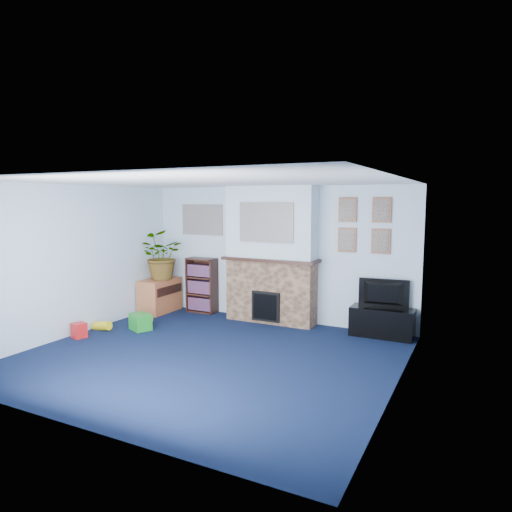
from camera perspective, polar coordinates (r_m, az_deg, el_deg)
The scene contains 26 objects.
floor at distance 6.51m, azimuth -5.89°, elevation -12.37°, with size 5.00×4.50×0.01m, color #0E1835.
ceiling at distance 6.15m, azimuth -6.17°, elevation 9.25°, with size 5.00×4.50×0.01m, color white.
wall_back at distance 8.18m, azimuth 2.50°, elevation 0.29°, with size 5.00×0.04×2.40m, color silver.
wall_front at distance 4.52m, azimuth -21.67°, elevation -5.68°, with size 5.00×0.04×2.40m, color silver.
wall_left at distance 7.84m, azimuth -21.61°, elevation -0.49°, with size 0.04×4.50×2.40m, color silver.
wall_right at distance 5.32m, azimuth 17.36°, elevation -3.66°, with size 0.04×4.50×2.40m, color silver.
chimney_breast at distance 8.00m, azimuth 1.90°, elevation 0.02°, with size 1.72×0.50×2.40m.
collage_main at distance 7.76m, azimuth 1.26°, elevation 4.23°, with size 1.00×0.03×0.68m, color gray.
collage_left at distance 8.87m, azimuth -6.73°, elevation 4.53°, with size 0.90×0.03×0.58m, color gray.
portrait_tl at distance 7.67m, azimuth 11.41°, elevation 5.71°, with size 0.30×0.03×0.40m, color brown.
portrait_tr at distance 7.54m, azimuth 15.46°, elevation 5.57°, with size 0.30×0.03×0.40m, color brown.
portrait_bl at distance 7.69m, azimuth 11.32°, elevation 1.98°, with size 0.30×0.03×0.40m, color brown.
portrait_br at distance 7.57m, azimuth 15.34°, elevation 1.79°, with size 0.30×0.03×0.40m, color brown.
tv_stand at distance 7.57m, azimuth 15.47°, elevation -8.02°, with size 0.98×0.41×0.46m, color black.
television at distance 7.49m, azimuth 15.62°, elevation -4.56°, with size 0.78×0.10×0.45m, color black.
bookshelf at distance 8.87m, azimuth -6.76°, elevation -3.79°, with size 0.58×0.28×1.05m.
sideboard at distance 9.05m, azimuth -11.96°, elevation -4.65°, with size 0.46×0.82×0.64m, color #BC673C.
potted_plant at distance 8.87m, azimuth -12.03°, elevation 0.02°, with size 0.83×0.72×0.92m, color #26661E.
mantel_clock at distance 7.99m, azimuth 1.17°, elevation 0.28°, with size 0.09×0.05×0.12m, color gold.
mantel_candle at distance 7.82m, azimuth 3.98°, elevation 0.19°, with size 0.05×0.05×0.17m, color #B2BFC6.
mantel_teddy at distance 8.20m, azimuth -1.76°, elevation 0.41°, with size 0.12×0.12×0.12m, color gray.
mantel_can at distance 7.70m, azimuth 6.14°, elevation -0.08°, with size 0.06×0.06×0.12m, color red.
green_crate at distance 7.93m, azimuth -14.25°, elevation -7.94°, with size 0.34×0.27×0.27m, color #198C26.
toy_ball at distance 8.25m, azimuth -13.31°, elevation -7.69°, with size 0.18×0.18×0.18m, color yellow.
toy_block at distance 7.79m, azimuth -21.24°, elevation -8.71°, with size 0.19×0.19×0.24m, color red.
toy_tube at distance 8.11m, azimuth -18.70°, elevation -8.27°, with size 0.15×0.15×0.33m, color yellow.
Camera 1 is at (3.32, -5.17, 2.15)m, focal length 32.00 mm.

